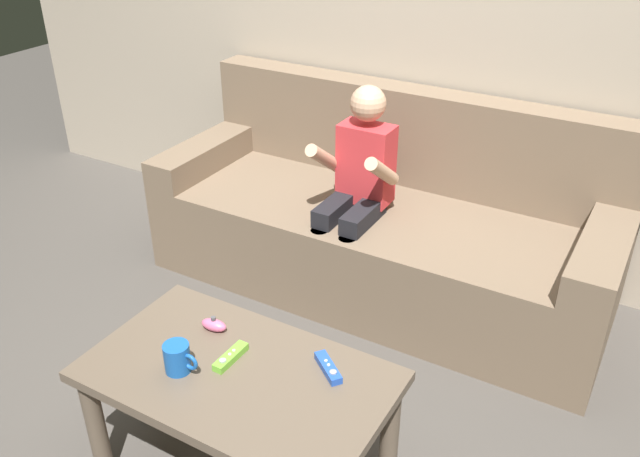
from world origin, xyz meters
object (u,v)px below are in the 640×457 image
person_seated_on_couch (356,187)px  nunchuk_pink (214,325)px  game_remote_lime_near_edge (231,357)px  game_remote_blue_far_corner (328,368)px  coffee_mug (178,358)px  couch (384,226)px  coffee_table (239,390)px

person_seated_on_couch → nunchuk_pink: (-0.02, -0.98, -0.09)m
game_remote_lime_near_edge → game_remote_blue_far_corner: size_ratio=1.06×
person_seated_on_couch → coffee_mug: person_seated_on_couch is taller
nunchuk_pink → coffee_mug: (0.03, -0.21, 0.03)m
couch → game_remote_lime_near_edge: size_ratio=14.90×
coffee_table → coffee_mug: 0.22m
game_remote_lime_near_edge → game_remote_blue_far_corner: same height
nunchuk_pink → game_remote_blue_far_corner: 0.42m
coffee_table → nunchuk_pink: bearing=145.5°
game_remote_blue_far_corner → coffee_mug: coffee_mug is taller
person_seated_on_couch → coffee_mug: 1.20m
nunchuk_pink → game_remote_blue_far_corner: (0.42, 0.01, -0.01)m
nunchuk_pink → game_remote_lime_near_edge: bearing=-34.5°
coffee_table → game_remote_blue_far_corner: size_ratio=7.06×
game_remote_lime_near_edge → nunchuk_pink: 0.17m
game_remote_blue_far_corner → coffee_mug: 0.45m
nunchuk_pink → coffee_mug: coffee_mug is taller
person_seated_on_couch → coffee_table: 1.14m
nunchuk_pink → person_seated_on_couch: bearing=89.0°
coffee_table → game_remote_blue_far_corner: (0.24, 0.14, 0.09)m
coffee_table → game_remote_blue_far_corner: 0.29m
person_seated_on_couch → game_remote_blue_far_corner: size_ratio=7.48×
couch → coffee_mug: bearing=-91.9°
game_remote_lime_near_edge → nunchuk_pink: bearing=145.5°
person_seated_on_couch → game_remote_lime_near_edge: bearing=-83.6°
game_remote_lime_near_edge → coffee_table: bearing=-34.3°
couch → game_remote_blue_far_corner: size_ratio=15.82×
game_remote_lime_near_edge → coffee_mug: size_ratio=1.19×
game_remote_blue_far_corner → coffee_mug: size_ratio=1.12×
couch → game_remote_blue_far_corner: 1.22m
person_seated_on_couch → coffee_table: person_seated_on_couch is taller
coffee_table → couch: bearing=94.9°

